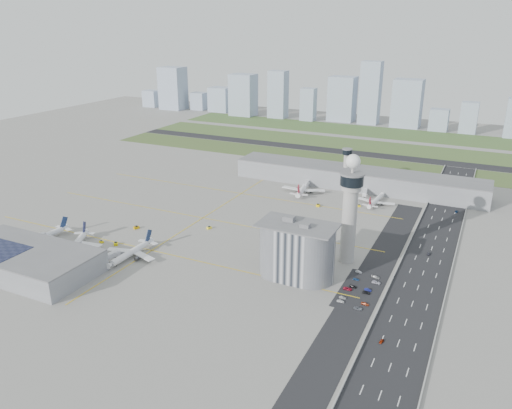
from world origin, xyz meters
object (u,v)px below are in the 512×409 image
at_px(car_lot_10, 376,282).
at_px(car_hw_2, 456,211).
at_px(car_lot_11, 376,277).
at_px(car_hw_0, 381,341).
at_px(car_hw_1, 429,254).
at_px(car_lot_1, 343,298).
at_px(tug_0, 101,242).
at_px(car_lot_9, 368,290).
at_px(airplane_near_c, 130,249).
at_px(car_hw_4, 445,187).
at_px(car_lot_5, 359,272).
at_px(jet_bridge_near_2, 100,263).
at_px(tug_4, 318,205).
at_px(car_lot_6, 358,308).
at_px(car_lot_2, 348,289).
at_px(tug_3, 209,227).
at_px(car_lot_0, 341,301).
at_px(airplane_far_b, 376,198).
at_px(airplane_near_a, 42,234).
at_px(jet_bridge_far_1, 365,191).
at_px(tug_2, 136,227).
at_px(tug_5, 359,205).
at_px(car_lot_8, 366,293).
at_px(airplane_far_a, 304,185).
at_px(car_lot_7, 365,304).
at_px(airplane_near_b, 75,241).
at_px(control_tower, 350,205).
at_px(car_lot_4, 356,279).
at_px(jet_bridge_far_0, 307,183).
at_px(car_lot_3, 353,287).
at_px(jet_bridge_near_1, 61,253).
at_px(admin_building, 297,251).
at_px(tug_1, 116,243).

distance_m(car_lot_10, car_hw_2, 135.56).
relative_size(car_lot_11, car_hw_0, 1.35).
bearing_deg(car_hw_1, car_lot_1, -114.69).
bearing_deg(tug_0, car_lot_10, 116.92).
distance_m(car_lot_9, car_hw_0, 44.79).
xyz_separation_m(airplane_near_c, car_hw_4, (153.59, 222.92, -5.10)).
distance_m(car_lot_5, car_hw_4, 184.06).
distance_m(jet_bridge_near_2, car_lot_5, 147.10).
distance_m(tug_4, car_lot_6, 144.95).
bearing_deg(car_lot_2, tug_3, 70.02).
relative_size(car_lot_0, car_lot_10, 0.81).
height_order(airplane_far_b, tug_0, airplane_far_b).
height_order(airplane_near_a, car_lot_0, airplane_near_a).
xyz_separation_m(jet_bridge_far_1, tug_2, (-122.27, -138.43, -1.80)).
distance_m(car_lot_11, car_hw_2, 130.14).
relative_size(tug_5, car_lot_8, 0.73).
relative_size(airplane_far_a, car_hw_0, 12.94).
bearing_deg(jet_bridge_near_2, car_lot_7, -70.02).
distance_m(airplane_near_b, airplane_far_b, 219.96).
relative_size(control_tower, car_lot_10, 13.70).
bearing_deg(tug_2, airplane_near_a, -105.04).
bearing_deg(car_lot_4, jet_bridge_far_0, 33.56).
distance_m(airplane_far_a, car_lot_3, 158.53).
xyz_separation_m(airplane_near_b, car_lot_0, (165.94, 10.65, -4.82)).
distance_m(jet_bridge_near_1, car_lot_4, 173.31).
xyz_separation_m(tug_3, car_hw_0, (133.74, -77.47, -0.34)).
height_order(car_lot_1, car_lot_8, car_lot_8).
bearing_deg(airplane_far_a, airplane_near_a, 137.01).
height_order(jet_bridge_far_1, tug_2, jet_bridge_far_1).
distance_m(tug_2, car_hw_0, 186.96).
height_order(airplane_near_c, car_lot_0, airplane_near_c).
bearing_deg(tug_0, tug_3, 153.75).
xyz_separation_m(tug_0, tug_5, (130.61, 136.51, 0.03)).
height_order(airplane_near_c, car_hw_4, airplane_near_c).
bearing_deg(tug_0, admin_building, 114.68).
xyz_separation_m(airplane_near_a, jet_bridge_far_0, (112.79, 181.51, -2.68)).
height_order(airplane_near_c, airplane_far_a, airplane_far_a).
distance_m(tug_1, tug_3, 62.37).
height_order(car_lot_6, car_hw_4, car_lot_6).
relative_size(tug_0, car_lot_7, 0.69).
distance_m(tug_4, car_hw_1, 101.43).
xyz_separation_m(jet_bridge_far_0, car_lot_9, (89.84, -152.75, -2.24)).
distance_m(car_lot_0, car_lot_9, 19.62).
xyz_separation_m(car_lot_1, car_lot_8, (9.66, 10.05, 0.07)).
distance_m(car_lot_1, car_lot_6, 11.72).
distance_m(control_tower, car_lot_1, 55.35).
distance_m(tug_5, car_lot_5, 108.72).
bearing_deg(car_lot_0, jet_bridge_far_0, 25.94).
relative_size(admin_building, car_lot_6, 9.94).
relative_size(airplane_near_c, car_lot_9, 10.97).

